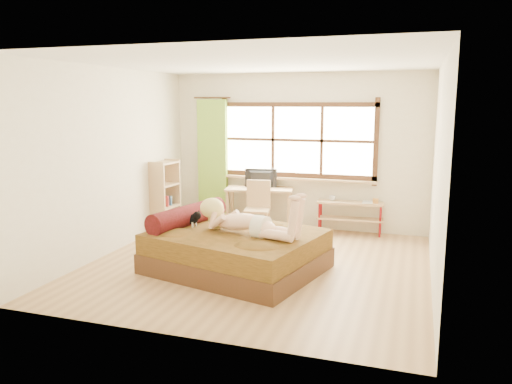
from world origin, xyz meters
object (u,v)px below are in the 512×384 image
(woman, at_px, (246,210))
(desk, at_px, (260,193))
(bookshelf, at_px, (165,196))
(kitten, at_px, (190,217))
(pipe_shelf, at_px, (351,210))
(bed, at_px, (233,249))
(chair, at_px, (258,205))

(woman, bearing_deg, desk, 117.22)
(desk, distance_m, bookshelf, 1.63)
(woman, height_order, kitten, woman)
(kitten, height_order, pipe_shelf, kitten)
(pipe_shelf, bearing_deg, bed, -120.43)
(pipe_shelf, bearing_deg, woman, -115.90)
(desk, bearing_deg, woman, -86.45)
(bookshelf, bearing_deg, desk, 28.49)
(bed, bearing_deg, pipe_shelf, 76.04)
(desk, bearing_deg, pipe_shelf, -5.36)
(bed, height_order, bookshelf, bookshelf)
(kitten, relative_size, chair, 0.34)
(bed, relative_size, chair, 2.67)
(bed, bearing_deg, desk, 112.61)
(chair, relative_size, pipe_shelf, 0.82)
(chair, bearing_deg, kitten, -113.08)
(pipe_shelf, height_order, bookshelf, bookshelf)
(pipe_shelf, bearing_deg, bookshelf, -168.02)
(bed, distance_m, desk, 2.27)
(kitten, bearing_deg, pipe_shelf, 63.65)
(bed, distance_m, pipe_shelf, 2.65)
(pipe_shelf, distance_m, bookshelf, 3.17)
(pipe_shelf, relative_size, bookshelf, 0.91)
(chair, xyz_separation_m, bookshelf, (-1.57, -0.30, 0.11))
(kitten, bearing_deg, chair, 90.59)
(kitten, height_order, chair, chair)
(chair, height_order, bookshelf, bookshelf)
(bed, height_order, woman, woman)
(desk, bearing_deg, bed, -91.06)
(desk, relative_size, pipe_shelf, 1.11)
(kitten, relative_size, bookshelf, 0.26)
(kitten, bearing_deg, bed, 6.49)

